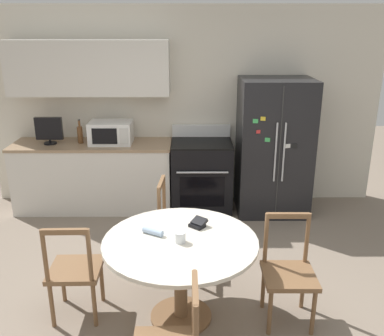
{
  "coord_description": "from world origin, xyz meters",
  "views": [
    {
      "loc": [
        0.07,
        -3.04,
        2.39
      ],
      "look_at": [
        0.1,
        1.15,
        0.95
      ],
      "focal_mm": 40.0,
      "sensor_mm": 36.0,
      "label": 1
    }
  ],
  "objects_px": {
    "dining_chair_right": "(288,273)",
    "refrigerator": "(274,147)",
    "counter_bottle": "(80,134)",
    "candle_glass": "(180,238)",
    "dining_chair_left": "(75,271)",
    "oven_range": "(202,175)",
    "countertop_tv": "(49,130)",
    "wallet": "(198,224)",
    "dining_chair_far": "(178,224)",
    "microwave": "(111,132)"
  },
  "relations": [
    {
      "from": "dining_chair_right",
      "to": "refrigerator",
      "type": "bearing_deg",
      "value": -96.26
    },
    {
      "from": "refrigerator",
      "to": "counter_bottle",
      "type": "height_order",
      "value": "refrigerator"
    },
    {
      "from": "candle_glass",
      "to": "dining_chair_right",
      "type": "bearing_deg",
      "value": 1.24
    },
    {
      "from": "refrigerator",
      "to": "dining_chair_right",
      "type": "relative_size",
      "value": 1.92
    },
    {
      "from": "dining_chair_right",
      "to": "dining_chair_left",
      "type": "bearing_deg",
      "value": -0.94
    },
    {
      "from": "oven_range",
      "to": "countertop_tv",
      "type": "bearing_deg",
      "value": -179.94
    },
    {
      "from": "refrigerator",
      "to": "wallet",
      "type": "bearing_deg",
      "value": -116.99
    },
    {
      "from": "counter_bottle",
      "to": "dining_chair_far",
      "type": "height_order",
      "value": "counter_bottle"
    },
    {
      "from": "dining_chair_left",
      "to": "countertop_tv",
      "type": "bearing_deg",
      "value": 109.44
    },
    {
      "from": "microwave",
      "to": "dining_chair_far",
      "type": "distance_m",
      "value": 1.76
    },
    {
      "from": "counter_bottle",
      "to": "dining_chair_right",
      "type": "xyz_separation_m",
      "value": [
        2.22,
        -2.32,
        -0.58
      ]
    },
    {
      "from": "refrigerator",
      "to": "wallet",
      "type": "distance_m",
      "value": 2.22
    },
    {
      "from": "candle_glass",
      "to": "dining_chair_left",
      "type": "bearing_deg",
      "value": 175.67
    },
    {
      "from": "oven_range",
      "to": "countertop_tv",
      "type": "relative_size",
      "value": 3.1
    },
    {
      "from": "countertop_tv",
      "to": "dining_chair_left",
      "type": "height_order",
      "value": "countertop_tv"
    },
    {
      "from": "refrigerator",
      "to": "dining_chair_right",
      "type": "bearing_deg",
      "value": -96.85
    },
    {
      "from": "oven_range",
      "to": "counter_bottle",
      "type": "bearing_deg",
      "value": 178.48
    },
    {
      "from": "oven_range",
      "to": "wallet",
      "type": "xyz_separation_m",
      "value": [
        -0.09,
        -2.02,
        0.3
      ]
    },
    {
      "from": "countertop_tv",
      "to": "counter_bottle",
      "type": "relative_size",
      "value": 1.12
    },
    {
      "from": "refrigerator",
      "to": "countertop_tv",
      "type": "relative_size",
      "value": 4.98
    },
    {
      "from": "dining_chair_right",
      "to": "wallet",
      "type": "bearing_deg",
      "value": -18.37
    },
    {
      "from": "oven_range",
      "to": "dining_chair_right",
      "type": "relative_size",
      "value": 1.2
    },
    {
      "from": "dining_chair_right",
      "to": "microwave",
      "type": "bearing_deg",
      "value": -51.17
    },
    {
      "from": "refrigerator",
      "to": "microwave",
      "type": "bearing_deg",
      "value": 177.85
    },
    {
      "from": "counter_bottle",
      "to": "wallet",
      "type": "xyz_separation_m",
      "value": [
        1.48,
        -2.06,
        -0.25
      ]
    },
    {
      "from": "microwave",
      "to": "candle_glass",
      "type": "height_order",
      "value": "microwave"
    },
    {
      "from": "oven_range",
      "to": "dining_chair_left",
      "type": "distance_m",
      "value": 2.49
    },
    {
      "from": "dining_chair_left",
      "to": "wallet",
      "type": "bearing_deg",
      "value": 10.3
    },
    {
      "from": "candle_glass",
      "to": "dining_chair_far",
      "type": "bearing_deg",
      "value": 92.74
    },
    {
      "from": "counter_bottle",
      "to": "dining_chair_right",
      "type": "bearing_deg",
      "value": -46.27
    },
    {
      "from": "microwave",
      "to": "dining_chair_far",
      "type": "height_order",
      "value": "microwave"
    },
    {
      "from": "candle_glass",
      "to": "oven_range",
      "type": "bearing_deg",
      "value": 84.13
    },
    {
      "from": "dining_chair_right",
      "to": "wallet",
      "type": "relative_size",
      "value": 5.18
    },
    {
      "from": "counter_bottle",
      "to": "dining_chair_right",
      "type": "height_order",
      "value": "counter_bottle"
    },
    {
      "from": "oven_range",
      "to": "counter_bottle",
      "type": "height_order",
      "value": "counter_bottle"
    },
    {
      "from": "candle_glass",
      "to": "wallet",
      "type": "relative_size",
      "value": 0.51
    },
    {
      "from": "microwave",
      "to": "dining_chair_left",
      "type": "relative_size",
      "value": 0.59
    },
    {
      "from": "countertop_tv",
      "to": "wallet",
      "type": "relative_size",
      "value": 2.0
    },
    {
      "from": "dining_chair_far",
      "to": "dining_chair_right",
      "type": "relative_size",
      "value": 1.0
    },
    {
      "from": "oven_range",
      "to": "countertop_tv",
      "type": "xyz_separation_m",
      "value": [
        -1.94,
        -0.0,
        0.62
      ]
    },
    {
      "from": "oven_range",
      "to": "microwave",
      "type": "xyz_separation_m",
      "value": [
        -1.16,
        0.03,
        0.57
      ]
    },
    {
      "from": "countertop_tv",
      "to": "microwave",
      "type": "bearing_deg",
      "value": 2.18
    },
    {
      "from": "dining_chair_far",
      "to": "candle_glass",
      "type": "xyz_separation_m",
      "value": [
        0.04,
        -0.92,
        0.34
      ]
    },
    {
      "from": "refrigerator",
      "to": "wallet",
      "type": "relative_size",
      "value": 9.95
    },
    {
      "from": "oven_range",
      "to": "candle_glass",
      "type": "distance_m",
      "value": 2.33
    },
    {
      "from": "dining_chair_far",
      "to": "dining_chair_left",
      "type": "height_order",
      "value": "same"
    },
    {
      "from": "countertop_tv",
      "to": "candle_glass",
      "type": "height_order",
      "value": "countertop_tv"
    },
    {
      "from": "dining_chair_far",
      "to": "candle_glass",
      "type": "height_order",
      "value": "dining_chair_far"
    },
    {
      "from": "dining_chair_right",
      "to": "candle_glass",
      "type": "height_order",
      "value": "dining_chair_right"
    },
    {
      "from": "dining_chair_right",
      "to": "counter_bottle",
      "type": "bearing_deg",
      "value": -45.68
    }
  ]
}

